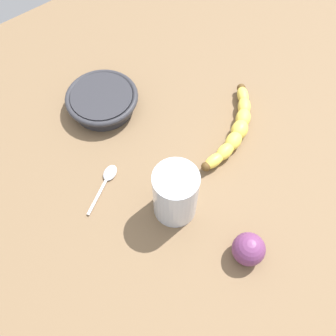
{
  "coord_description": "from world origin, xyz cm",
  "views": [
    {
      "loc": [
        28.24,
        -31.6,
        66.19
      ],
      "look_at": [
        0.72,
        -9.25,
        5.0
      ],
      "focal_mm": 39.68,
      "sensor_mm": 36.0,
      "label": 1
    }
  ],
  "objects_px": {
    "smoothie_glass": "(175,195)",
    "plum_fruit": "(249,249)",
    "ceramic_bowl": "(102,100)",
    "teaspoon": "(109,176)",
    "banana": "(235,128)"
  },
  "relations": [
    {
      "from": "smoothie_glass",
      "to": "plum_fruit",
      "type": "xyz_separation_m",
      "value": [
        0.14,
        0.04,
        -0.03
      ]
    },
    {
      "from": "ceramic_bowl",
      "to": "smoothie_glass",
      "type": "bearing_deg",
      "value": -6.52
    },
    {
      "from": "smoothie_glass",
      "to": "ceramic_bowl",
      "type": "distance_m",
      "value": 0.28
    },
    {
      "from": "plum_fruit",
      "to": "teaspoon",
      "type": "height_order",
      "value": "plum_fruit"
    },
    {
      "from": "ceramic_bowl",
      "to": "teaspoon",
      "type": "distance_m",
      "value": 0.18
    },
    {
      "from": "banana",
      "to": "plum_fruit",
      "type": "relative_size",
      "value": 3.79
    },
    {
      "from": "smoothie_glass",
      "to": "teaspoon",
      "type": "relative_size",
      "value": 1.11
    },
    {
      "from": "banana",
      "to": "teaspoon",
      "type": "relative_size",
      "value": 2.06
    },
    {
      "from": "ceramic_bowl",
      "to": "teaspoon",
      "type": "xyz_separation_m",
      "value": [
        0.15,
        -0.09,
        -0.02
      ]
    },
    {
      "from": "plum_fruit",
      "to": "teaspoon",
      "type": "xyz_separation_m",
      "value": [
        -0.28,
        -0.1,
        -0.02
      ]
    },
    {
      "from": "ceramic_bowl",
      "to": "teaspoon",
      "type": "bearing_deg",
      "value": -31.05
    },
    {
      "from": "plum_fruit",
      "to": "teaspoon",
      "type": "distance_m",
      "value": 0.29
    },
    {
      "from": "banana",
      "to": "teaspoon",
      "type": "bearing_deg",
      "value": 135.92
    },
    {
      "from": "ceramic_bowl",
      "to": "plum_fruit",
      "type": "distance_m",
      "value": 0.43
    },
    {
      "from": "smoothie_glass",
      "to": "ceramic_bowl",
      "type": "bearing_deg",
      "value": 173.48
    }
  ]
}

